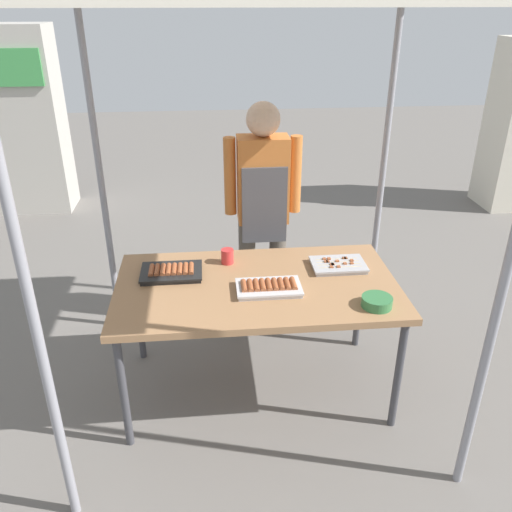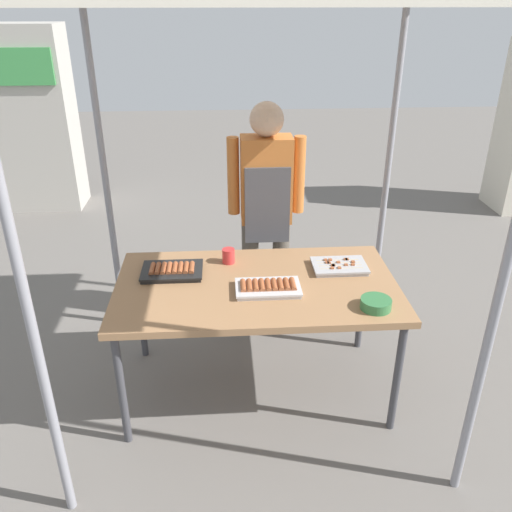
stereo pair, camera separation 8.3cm
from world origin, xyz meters
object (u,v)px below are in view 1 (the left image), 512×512
at_px(tray_meat_skewers, 338,265).
at_px(vendor_woman, 263,201).
at_px(drink_cup_near_edge, 227,256).
at_px(neighbor_stall_right, 18,122).
at_px(condiment_bowl, 377,302).
at_px(tray_pork_links, 171,272).
at_px(tray_grilled_sausages, 269,287).
at_px(stall_table, 257,292).

xyz_separation_m(tray_meat_skewers, vendor_woman, (-0.39, 0.62, 0.20)).
relative_size(drink_cup_near_edge, neighbor_stall_right, 0.05).
relative_size(condiment_bowl, neighbor_stall_right, 0.08).
relative_size(tray_pork_links, drink_cup_near_edge, 3.94).
bearing_deg(condiment_bowl, neighbor_stall_right, 127.94).
distance_m(vendor_woman, neighbor_stall_right, 3.55).
bearing_deg(vendor_woman, tray_pork_links, 45.54).
xyz_separation_m(tray_grilled_sausages, vendor_woman, (0.06, 0.85, 0.19)).
bearing_deg(condiment_bowl, vendor_woman, 114.53).
xyz_separation_m(tray_grilled_sausages, condiment_bowl, (0.55, -0.22, 0.00)).
relative_size(tray_grilled_sausages, tray_pork_links, 1.01).
height_order(tray_meat_skewers, neighbor_stall_right, neighbor_stall_right).
xyz_separation_m(tray_grilled_sausages, tray_meat_skewers, (0.45, 0.23, -0.01)).
relative_size(condiment_bowl, drink_cup_near_edge, 1.80).
height_order(tray_meat_skewers, tray_pork_links, tray_pork_links).
relative_size(tray_grilled_sausages, neighbor_stall_right, 0.18).
relative_size(stall_table, vendor_woman, 0.99).
bearing_deg(tray_meat_skewers, stall_table, -163.79).
xyz_separation_m(vendor_woman, neighbor_stall_right, (-2.39, 2.62, 0.03)).
xyz_separation_m(stall_table, vendor_woman, (0.12, 0.76, 0.27)).
distance_m(stall_table, drink_cup_near_edge, 0.33).
distance_m(tray_grilled_sausages, vendor_woman, 0.87).
height_order(condiment_bowl, drink_cup_near_edge, drink_cup_near_edge).
bearing_deg(stall_table, drink_cup_near_edge, 119.17).
distance_m(condiment_bowl, vendor_woman, 1.19).
distance_m(stall_table, neighbor_stall_right, 4.09).
bearing_deg(tray_pork_links, vendor_woman, 45.54).
distance_m(condiment_bowl, drink_cup_near_edge, 0.95).
relative_size(tray_grilled_sausages, drink_cup_near_edge, 3.98).
relative_size(tray_pork_links, vendor_woman, 0.22).
bearing_deg(stall_table, vendor_woman, 81.34).
bearing_deg(tray_meat_skewers, drink_cup_near_edge, 169.04).
distance_m(drink_cup_near_edge, neighbor_stall_right, 3.77).
height_order(tray_pork_links, vendor_woman, vendor_woman).
relative_size(tray_pork_links, neighbor_stall_right, 0.18).
bearing_deg(tray_meat_skewers, neighbor_stall_right, 130.62).
bearing_deg(vendor_woman, condiment_bowl, 114.53).
bearing_deg(tray_grilled_sausages, tray_pork_links, 156.48).
bearing_deg(tray_pork_links, drink_cup_near_edge, 20.66).
relative_size(tray_meat_skewers, neighbor_stall_right, 0.16).
bearing_deg(drink_cup_near_edge, vendor_woman, 61.13).
bearing_deg(condiment_bowl, tray_grilled_sausages, 158.46).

